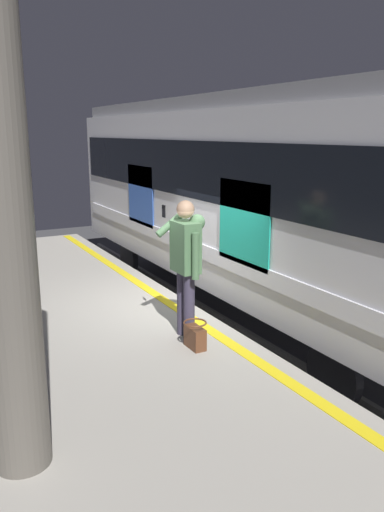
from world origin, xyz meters
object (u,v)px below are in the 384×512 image
train_carriage (257,188)px  station_column (2,220)px  handbag (195,336)px  passenger (186,258)px

train_carriage → station_column: (-3.71, 4.85, 0.37)m
train_carriage → handbag: size_ratio=30.77×
train_carriage → station_column: station_column is taller
passenger → station_column: bearing=125.1°
handbag → train_carriage: bearing=-46.8°
passenger → station_column: 2.98m
passenger → handbag: 0.95m
passenger → handbag: passenger is taller
passenger → train_carriage: bearing=-50.6°
handbag → passenger: bearing=-12.4°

